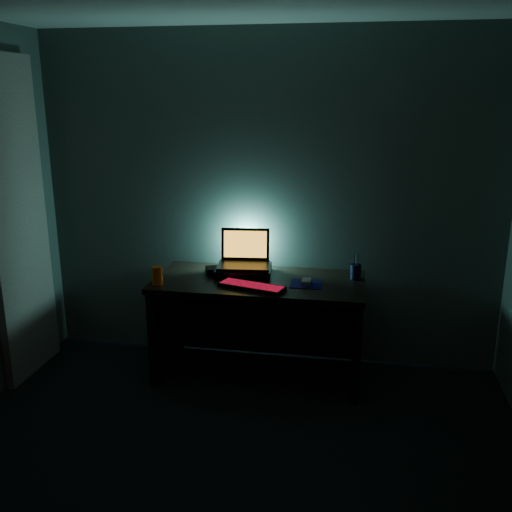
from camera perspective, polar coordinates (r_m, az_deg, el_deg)
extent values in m
cube|color=#48524B|center=(4.32, 1.16, 5.49)|extent=(3.50, 0.00, 2.50)
cube|color=black|center=(4.09, 0.30, -2.65)|extent=(1.50, 0.70, 0.04)
cube|color=black|center=(4.39, -8.95, -6.75)|extent=(0.06, 0.64, 0.71)
cube|color=black|center=(4.17, 10.04, -8.04)|extent=(0.06, 0.64, 0.71)
cube|color=black|center=(4.52, 1.00, -5.84)|extent=(1.38, 0.02, 0.65)
cube|color=#B7AF92|center=(4.41, -22.67, 3.15)|extent=(0.06, 0.65, 2.30)
cube|color=black|center=(4.19, -1.23, -1.46)|extent=(0.43, 0.34, 0.06)
cube|color=black|center=(4.18, -1.23, -0.95)|extent=(0.40, 0.30, 0.02)
cube|color=black|center=(4.27, -1.08, 1.21)|extent=(0.36, 0.08, 0.24)
cube|color=orange|center=(4.26, -1.09, 1.19)|extent=(0.32, 0.06, 0.20)
cube|color=black|center=(3.90, -0.42, -3.08)|extent=(0.48, 0.27, 0.03)
cube|color=red|center=(3.89, -0.42, -2.88)|extent=(0.46, 0.25, 0.00)
cube|color=#0A0C4B|center=(4.00, 5.05, -2.81)|extent=(0.22, 0.20, 0.00)
cube|color=gray|center=(3.99, 5.05, -2.58)|extent=(0.06, 0.10, 0.03)
cylinder|color=black|center=(4.14, 9.94, -1.56)|extent=(0.08, 0.08, 0.11)
cylinder|color=#FC640D|center=(4.02, -9.85, -1.94)|extent=(0.10, 0.10, 0.13)
cube|color=black|center=(4.22, -3.95, -1.45)|extent=(0.19, 0.17, 0.05)
sphere|color=#FF0C07|center=(4.16, -3.80, -1.69)|extent=(0.01, 0.01, 0.01)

